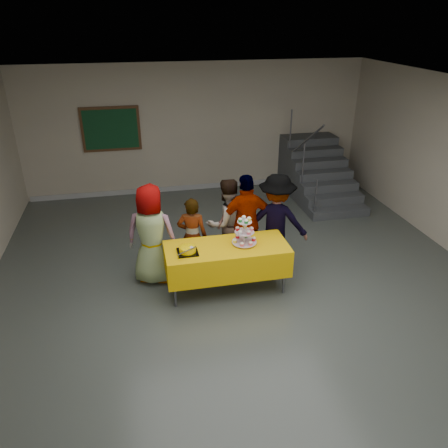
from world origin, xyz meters
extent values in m
plane|color=#4C514C|center=(0.00, 0.00, 0.00)|extent=(10.00, 10.00, 0.00)
cube|color=#AA9F89|center=(0.00, 5.00, 1.50)|extent=(8.00, 0.04, 3.00)
cube|color=silver|center=(0.00, 0.00, 3.00)|extent=(8.00, 10.00, 0.04)
cube|color=#999999|center=(0.00, 4.98, 0.06)|extent=(7.90, 0.03, 0.12)
cylinder|color=#595960|center=(-1.09, 0.28, 0.36)|extent=(0.04, 0.04, 0.73)
cylinder|color=#595960|center=(0.59, 0.28, 0.36)|extent=(0.04, 0.04, 0.73)
cylinder|color=#595960|center=(-1.09, 0.86, 0.36)|extent=(0.04, 0.04, 0.73)
cylinder|color=#595960|center=(0.59, 0.86, 0.36)|extent=(0.04, 0.04, 0.73)
cube|color=#595960|center=(-0.25, 0.57, 0.74)|extent=(1.80, 0.70, 0.02)
cube|color=#E5AC04|center=(-0.25, 0.57, 0.55)|extent=(1.88, 0.78, 0.44)
cylinder|color=silver|center=(0.03, 0.60, 0.78)|extent=(0.18, 0.18, 0.01)
cylinder|color=silver|center=(0.03, 0.60, 0.98)|extent=(0.02, 0.02, 0.42)
cylinder|color=silver|center=(0.03, 0.60, 0.80)|extent=(0.38, 0.38, 0.01)
cylinder|color=silver|center=(0.03, 0.60, 0.97)|extent=(0.30, 0.30, 0.01)
cylinder|color=silver|center=(0.03, 0.60, 1.14)|extent=(0.22, 0.22, 0.01)
cube|color=black|center=(-0.86, 0.50, 0.78)|extent=(0.30, 0.30, 0.02)
cylinder|color=#FFCD00|center=(-0.86, 0.50, 0.82)|extent=(0.25, 0.25, 0.07)
ellipsoid|color=#FFCD00|center=(-0.86, 0.50, 0.86)|extent=(0.25, 0.25, 0.05)
ellipsoid|color=white|center=(-0.82, 0.47, 0.88)|extent=(0.08, 0.08, 0.02)
cube|color=silver|center=(-0.88, 0.37, 0.88)|extent=(0.30, 0.16, 0.04)
imported|color=slate|center=(-1.35, 1.09, 0.82)|extent=(0.92, 0.73, 1.65)
imported|color=slate|center=(-0.69, 1.19, 0.67)|extent=(0.56, 0.44, 1.34)
imported|color=slate|center=(-0.08, 1.37, 0.77)|extent=(0.90, 0.79, 1.55)
imported|color=slate|center=(0.22, 1.18, 0.83)|extent=(0.98, 0.41, 1.67)
imported|color=slate|center=(0.71, 1.13, 0.83)|extent=(1.22, 0.99, 1.65)
cube|color=#424447|center=(2.70, 2.75, 0.09)|extent=(1.30, 0.30, 0.18)
cube|color=#424447|center=(2.70, 3.05, 0.18)|extent=(1.30, 0.30, 0.36)
cube|color=#424447|center=(2.70, 3.35, 0.27)|extent=(1.30, 0.30, 0.54)
cube|color=#424447|center=(2.70, 3.65, 0.36)|extent=(1.30, 0.30, 0.72)
cube|color=#424447|center=(2.70, 3.95, 0.45)|extent=(1.30, 0.30, 0.90)
cube|color=#424447|center=(2.70, 4.25, 0.54)|extent=(1.30, 0.30, 1.08)
cube|color=#424447|center=(2.70, 4.55, 0.63)|extent=(1.30, 0.30, 1.26)
cube|color=#424447|center=(2.70, 4.85, 0.63)|extent=(1.30, 0.30, 1.26)
cylinder|color=#595960|center=(2.10, 2.70, 0.45)|extent=(0.04, 0.04, 0.90)
cylinder|color=#595960|center=(2.10, 3.50, 0.99)|extent=(0.04, 0.04, 0.90)
cylinder|color=#595960|center=(2.10, 4.40, 1.53)|extent=(0.04, 0.04, 0.90)
cylinder|color=#595960|center=(2.10, 3.55, 1.44)|extent=(0.04, 1.85, 1.20)
cube|color=#472B16|center=(-1.96, 4.97, 1.60)|extent=(1.30, 0.04, 1.00)
cube|color=#133E20|center=(-1.96, 4.94, 1.60)|extent=(1.18, 0.02, 0.88)
camera|label=1|loc=(-1.50, -5.09, 3.96)|focal=35.00mm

